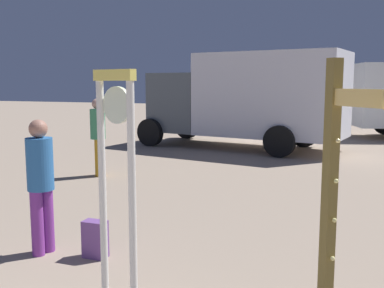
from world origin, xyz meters
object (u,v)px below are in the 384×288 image
arrow_sign (356,155)px  backpack (96,239)px  person_near_clock (41,180)px  box_truck_near (249,97)px  standing_clock (117,166)px  person_distant (98,133)px

arrow_sign → backpack: bearing=166.0°
person_near_clock → backpack: 0.98m
arrow_sign → box_truck_near: (-3.15, 10.20, 0.10)m
standing_clock → person_distant: (-3.32, 5.04, -0.36)m
backpack → person_distant: (-2.50, 4.14, 0.75)m
arrow_sign → person_distant: size_ratio=1.32×
arrow_sign → person_near_clock: bearing=170.3°
person_distant → box_truck_near: (2.23, 5.34, 0.65)m
backpack → person_distant: size_ratio=0.26×
arrow_sign → person_near_clock: 3.65m
person_near_clock → arrow_sign: bearing=-9.7°
standing_clock → person_distant: size_ratio=1.27×
person_near_clock → standing_clock: bearing=-27.8°
backpack → box_truck_near: box_truck_near is taller
standing_clock → backpack: 1.64m
person_distant → box_truck_near: bearing=67.4°
standing_clock → arrow_sign: bearing=4.9°
arrow_sign → box_truck_near: 10.67m
arrow_sign → box_truck_near: bearing=107.2°
person_near_clock → person_distant: bearing=113.2°
arrow_sign → person_distant: arrow_sign is taller
person_near_clock → box_truck_near: box_truck_near is taller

